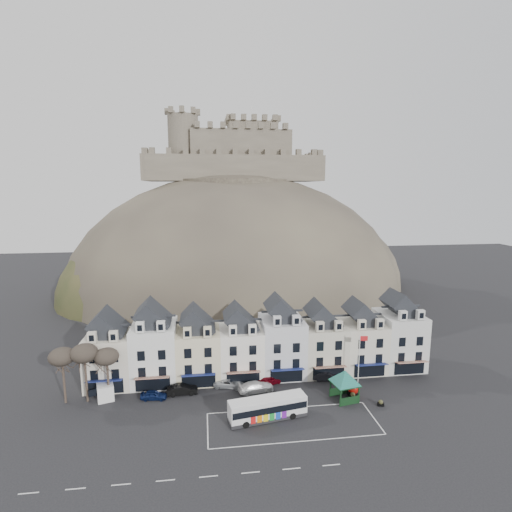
% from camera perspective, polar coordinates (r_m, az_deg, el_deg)
% --- Properties ---
extents(ground, '(300.00, 300.00, 0.00)m').
position_cam_1_polar(ground, '(55.08, 3.37, -23.63)').
color(ground, black).
rests_on(ground, ground).
extents(coach_bay_markings, '(22.00, 7.50, 0.01)m').
position_cam_1_polar(coach_bay_markings, '(56.46, 5.27, -22.73)').
color(coach_bay_markings, silver).
rests_on(coach_bay_markings, ground).
extents(townhouse_terrace, '(54.40, 9.35, 11.80)m').
position_cam_1_polar(townhouse_terrace, '(66.61, 0.89, -12.26)').
color(townhouse_terrace, silver).
rests_on(townhouse_terrace, ground).
extents(castle_hill, '(100.00, 76.00, 68.00)m').
position_cam_1_polar(castle_hill, '(118.41, -2.34, -4.96)').
color(castle_hill, '#3A332D').
rests_on(castle_hill, ground).
extents(castle, '(50.20, 22.20, 22.00)m').
position_cam_1_polar(castle, '(121.77, -3.15, 14.47)').
color(castle, '#5E5648').
rests_on(castle, ground).
extents(tree_left_far, '(3.61, 3.61, 8.24)m').
position_cam_1_polar(tree_left_far, '(63.58, -25.99, -12.86)').
color(tree_left_far, '#3A2F25').
rests_on(tree_left_far, ground).
extents(tree_left_mid, '(3.78, 3.78, 8.64)m').
position_cam_1_polar(tree_left_mid, '(62.57, -23.34, -12.69)').
color(tree_left_mid, '#3A2F25').
rests_on(tree_left_mid, ground).
extents(tree_left_near, '(3.43, 3.43, 7.84)m').
position_cam_1_polar(tree_left_near, '(62.08, -20.56, -13.37)').
color(tree_left_near, '#3A2F25').
rests_on(tree_left_near, ground).
extents(bus, '(10.68, 4.22, 2.94)m').
position_cam_1_polar(bus, '(56.40, 1.68, -20.79)').
color(bus, '#262628').
rests_on(bus, ground).
extents(bus_shelter, '(6.99, 6.99, 4.51)m').
position_cam_1_polar(bus_shelter, '(61.02, 12.59, -16.52)').
color(bus_shelter, black).
rests_on(bus_shelter, ground).
extents(red_buoy, '(1.56, 1.56, 1.93)m').
position_cam_1_polar(red_buoy, '(63.39, 13.72, -18.06)').
color(red_buoy, black).
rests_on(red_buoy, ground).
extents(flagpole, '(1.23, 0.26, 8.55)m').
position_cam_1_polar(flagpole, '(64.28, 14.59, -13.84)').
color(flagpole, silver).
rests_on(flagpole, ground).
extents(white_van, '(3.57, 5.51, 2.32)m').
position_cam_1_polar(white_van, '(65.84, -20.80, -17.16)').
color(white_van, white).
rests_on(white_van, ground).
extents(planter_west, '(1.00, 0.69, 0.99)m').
position_cam_1_polar(planter_west, '(62.92, 13.65, -18.81)').
color(planter_west, black).
rests_on(planter_west, ground).
extents(planter_east, '(0.98, 0.66, 0.89)m').
position_cam_1_polar(planter_east, '(62.19, 17.39, -19.41)').
color(planter_east, black).
rests_on(planter_east, ground).
extents(car_navy, '(3.94, 1.95, 1.29)m').
position_cam_1_polar(car_navy, '(62.91, -14.40, -18.68)').
color(car_navy, '#0E1B47').
rests_on(car_navy, ground).
extents(car_black, '(4.61, 1.79, 1.50)m').
position_cam_1_polar(car_black, '(63.26, -10.49, -18.25)').
color(car_black, black).
rests_on(car_black, ground).
extents(car_silver, '(5.01, 3.26, 1.30)m').
position_cam_1_polar(car_silver, '(64.44, -3.88, -17.64)').
color(car_silver, '#B9BDC1').
rests_on(car_silver, ground).
extents(car_white, '(5.71, 3.24, 1.56)m').
position_cam_1_polar(car_white, '(62.97, 0.00, -18.17)').
color(car_white, white).
rests_on(car_white, ground).
extents(car_maroon, '(4.13, 2.92, 1.31)m').
position_cam_1_polar(car_maroon, '(65.08, 2.02, -17.32)').
color(car_maroon, '#610510').
rests_on(car_maroon, ground).
extents(car_charcoal, '(4.76, 2.73, 1.48)m').
position_cam_1_polar(car_charcoal, '(67.04, 10.13, -16.54)').
color(car_charcoal, black).
rests_on(car_charcoal, ground).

